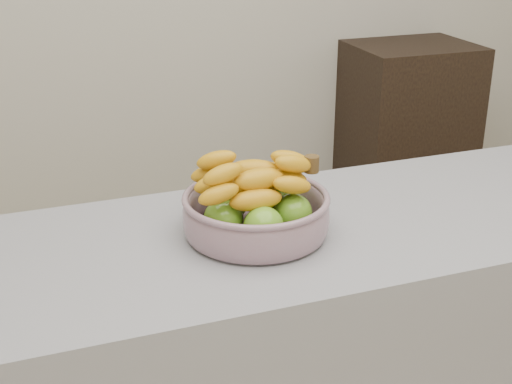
# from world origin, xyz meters

# --- Properties ---
(counter) EXTENTS (2.00, 0.60, 0.90)m
(counter) POSITION_xyz_m (0.00, 0.37, 0.45)
(counter) COLOR gray
(counter) RESTS_ON ground
(cabinet) EXTENTS (0.55, 0.44, 0.97)m
(cabinet) POSITION_xyz_m (1.08, 1.78, 0.48)
(cabinet) COLOR black
(cabinet) RESTS_ON ground
(fruit_bowl) EXTENTS (0.32, 0.32, 0.17)m
(fruit_bowl) POSITION_xyz_m (-0.19, 0.37, 0.96)
(fruit_bowl) COLOR #91A1AE
(fruit_bowl) RESTS_ON counter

